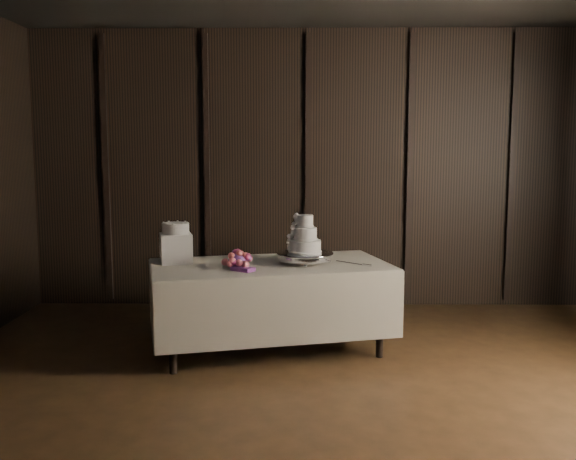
{
  "coord_description": "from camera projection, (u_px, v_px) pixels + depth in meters",
  "views": [
    {
      "loc": [
        -0.13,
        -3.5,
        1.74
      ],
      "look_at": [
        -0.2,
        1.84,
        1.05
      ],
      "focal_mm": 40.0,
      "sensor_mm": 36.0,
      "label": 1
    }
  ],
  "objects": [
    {
      "name": "box_pedestal",
      "position": [
        176.0,
        248.0,
        5.48
      ],
      "size": [
        0.32,
        0.32,
        0.25
      ],
      "primitive_type": "cube",
      "rotation": [
        0.0,
        0.0,
        0.27
      ],
      "color": "white",
      "rests_on": "display_table"
    },
    {
      "name": "room",
      "position": [
        320.0,
        192.0,
        3.5
      ],
      "size": [
        6.08,
        7.08,
        3.08
      ],
      "color": "black",
      "rests_on": "ground"
    },
    {
      "name": "bouquet",
      "position": [
        238.0,
        260.0,
        5.24
      ],
      "size": [
        0.47,
        0.49,
        0.19
      ],
      "primitive_type": null,
      "rotation": [
        0.0,
        0.0,
        -0.62
      ],
      "color": "#C95454",
      "rests_on": "display_table"
    },
    {
      "name": "small_cake",
      "position": [
        176.0,
        228.0,
        5.45
      ],
      "size": [
        0.26,
        0.26,
        0.09
      ],
      "primitive_type": "cylinder",
      "rotation": [
        0.0,
        0.0,
        -0.13
      ],
      "color": "white",
      "rests_on": "box_pedestal"
    },
    {
      "name": "display_table",
      "position": [
        270.0,
        303.0,
        5.47
      ],
      "size": [
        2.18,
        1.49,
        0.76
      ],
      "rotation": [
        0.0,
        0.0,
        0.25
      ],
      "color": "beige",
      "rests_on": "ground"
    },
    {
      "name": "wedding_cake",
      "position": [
        302.0,
        238.0,
        5.42
      ],
      "size": [
        0.31,
        0.27,
        0.32
      ],
      "rotation": [
        0.0,
        0.0,
        -0.25
      ],
      "color": "white",
      "rests_on": "cake_stand"
    },
    {
      "name": "cake_stand",
      "position": [
        305.0,
        258.0,
        5.46
      ],
      "size": [
        0.49,
        0.49,
        0.09
      ],
      "primitive_type": "cylinder",
      "rotation": [
        0.0,
        0.0,
        0.02
      ],
      "color": "silver",
      "rests_on": "display_table"
    },
    {
      "name": "cake_knife",
      "position": [
        349.0,
        263.0,
        5.44
      ],
      "size": [
        0.29,
        0.27,
        0.01
      ],
      "primitive_type": "cube",
      "rotation": [
        0.0,
        0.0,
        -0.74
      ],
      "color": "silver",
      "rests_on": "display_table"
    }
  ]
}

